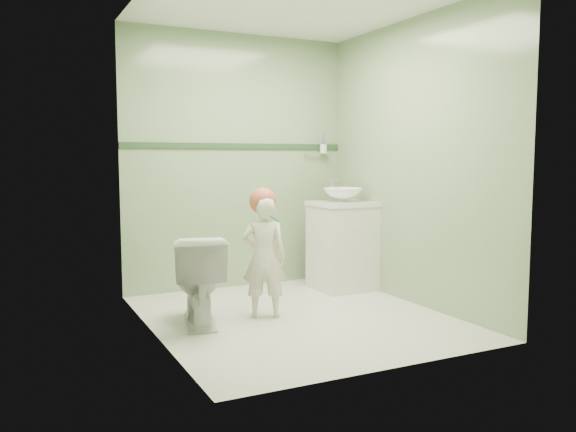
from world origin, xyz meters
TOP-DOWN VIEW (x-y plane):
  - ground at (0.00, 0.00)m, footprint 2.50×2.50m
  - room_shell at (0.00, 0.00)m, footprint 2.50×2.54m
  - trim_stripe at (0.00, 1.24)m, footprint 2.20×0.02m
  - vanity at (0.84, 0.70)m, footprint 0.52×0.50m
  - counter at (0.84, 0.70)m, footprint 0.54×0.52m
  - basin at (0.84, 0.70)m, footprint 0.37×0.37m
  - faucet at (0.84, 0.89)m, footprint 0.03×0.13m
  - cup_holder at (0.89, 1.18)m, footprint 0.26×0.07m
  - toilet at (-0.74, 0.16)m, footprint 0.52×0.73m
  - toddler at (-0.22, 0.12)m, footprint 0.41×0.34m
  - hair_cap at (-0.22, 0.14)m, footprint 0.21×0.21m
  - teal_toothbrush at (-0.20, -0.03)m, footprint 0.12×0.14m

SIDE VIEW (x-z plane):
  - ground at x=0.00m, z-range 0.00..0.00m
  - toilet at x=-0.74m, z-range 0.00..0.68m
  - vanity at x=0.84m, z-range 0.00..0.80m
  - toddler at x=-0.22m, z-range 0.00..0.94m
  - teal_toothbrush at x=-0.20m, z-range 0.75..0.83m
  - counter at x=0.84m, z-range 0.79..0.83m
  - basin at x=0.84m, z-range 0.83..0.96m
  - hair_cap at x=-0.22m, z-range 0.80..1.01m
  - faucet at x=0.84m, z-range 0.88..1.06m
  - room_shell at x=0.00m, z-range 0.00..2.40m
  - cup_holder at x=0.89m, z-range 1.22..1.44m
  - trim_stripe at x=0.00m, z-range 1.33..1.38m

